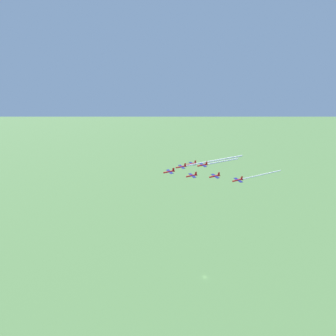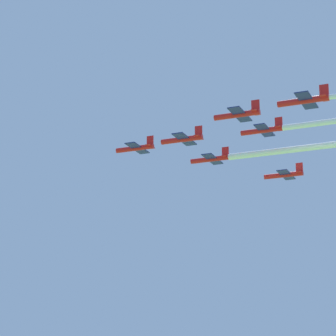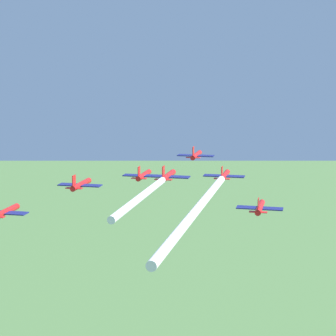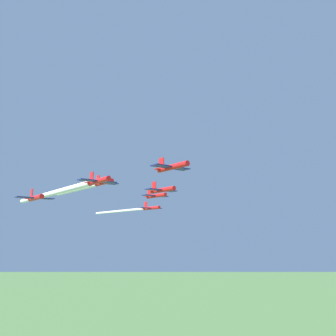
# 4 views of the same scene
# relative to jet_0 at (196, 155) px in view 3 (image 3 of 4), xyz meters

# --- Properties ---
(jet_0) EXTENTS (8.31, 8.63, 2.89)m
(jet_0) POSITION_rel_jet_0_xyz_m (0.00, 0.00, 0.00)
(jet_0) COLOR red
(jet_1) EXTENTS (8.31, 8.63, 2.89)m
(jet_1) POSITION_rel_jet_0_xyz_m (-10.86, -12.06, -2.35)
(jet_1) COLOR red
(jet_2) EXTENTS (8.31, 8.63, 2.89)m
(jet_2) POSITION_rel_jet_0_xyz_m (5.27, -15.35, -1.75)
(jet_2) COLOR red
(jet_3) EXTENTS (8.31, 8.63, 2.89)m
(jet_3) POSITION_rel_jet_0_xyz_m (-21.72, -24.13, -1.98)
(jet_3) COLOR red
(jet_4) EXTENTS (8.31, 8.63, 2.89)m
(jet_4) POSITION_rel_jet_0_xyz_m (-5.59, -27.42, 0.28)
(jet_4) COLOR red
(jet_5) EXTENTS (8.31, 8.63, 2.89)m
(jet_5) POSITION_rel_jet_0_xyz_m (10.53, -30.71, -4.62)
(jet_5) COLOR red
(jet_6) EXTENTS (8.31, 8.63, 2.89)m
(jet_6) POSITION_rel_jet_0_xyz_m (-32.58, -36.19, -4.34)
(jet_6) COLOR red
(smoke_trail_2) EXTENTS (12.11, 53.30, 1.32)m
(smoke_trail_2) POSITION_rel_jet_0_xyz_m (-0.93, -45.74, -1.79)
(smoke_trail_2) COLOR white
(smoke_trail_4) EXTENTS (6.87, 28.53, 1.12)m
(smoke_trail_4) POSITION_rel_jet_0_xyz_m (-9.27, -45.44, 0.24)
(smoke_trail_4) COLOR white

